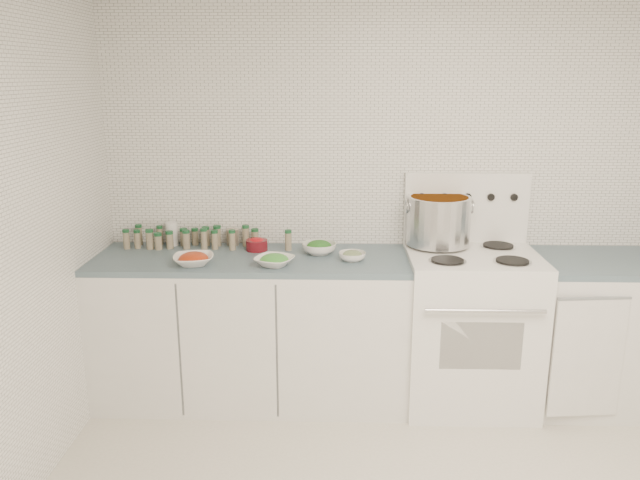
{
  "coord_description": "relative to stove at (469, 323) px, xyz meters",
  "views": [
    {
      "loc": [
        -0.32,
        -2.33,
        1.95
      ],
      "look_at": [
        -0.41,
        1.14,
        1.02
      ],
      "focal_mm": 35.0,
      "sensor_mm": 36.0,
      "label": 1
    }
  ],
  "objects": [
    {
      "name": "bowl_broccoli",
      "position": [
        -0.9,
        0.09,
        0.44
      ],
      "size": [
        0.23,
        0.23,
        0.08
      ],
      "color": "white",
      "rests_on": "counter_left"
    },
    {
      "name": "stove",
      "position": [
        0.0,
        0.0,
        0.0
      ],
      "size": [
        0.76,
        0.7,
        1.36
      ],
      "color": "white",
      "rests_on": "ground"
    },
    {
      "name": "bowl_pepper",
      "position": [
        -1.29,
        0.15,
        0.44
      ],
      "size": [
        0.13,
        0.13,
        0.08
      ],
      "color": "#5C0F18",
      "rests_on": "counter_left"
    },
    {
      "name": "bowl_tomato",
      "position": [
        -1.61,
        -0.16,
        0.44
      ],
      "size": [
        0.27,
        0.27,
        0.08
      ],
      "color": "white",
      "rests_on": "counter_left"
    },
    {
      "name": "spice_cluster",
      "position": [
        -1.69,
        0.2,
        0.46
      ],
      "size": [
        1.04,
        0.16,
        0.13
      ],
      "color": "gray",
      "rests_on": "counter_left"
    },
    {
      "name": "counter_right",
      "position": [
        0.82,
        0.0,
        -0.05
      ],
      "size": [
        0.89,
        0.67,
        0.9
      ],
      "color": "white",
      "rests_on": "ground"
    },
    {
      "name": "room_walls",
      "position": [
        -0.48,
        -1.19,
        1.06
      ],
      "size": [
        3.54,
        3.04,
        2.52
      ],
      "color": "white",
      "rests_on": "ground"
    },
    {
      "name": "bowl_snowpea",
      "position": [
        -1.15,
        -0.17,
        0.43
      ],
      "size": [
        0.28,
        0.28,
        0.07
      ],
      "color": "white",
      "rests_on": "counter_left"
    },
    {
      "name": "tin_can",
      "position": [
        -1.45,
        0.26,
        0.46
      ],
      "size": [
        0.1,
        0.1,
        0.1
      ],
      "primitive_type": "cylinder",
      "rotation": [
        0.0,
        0.0,
        0.36
      ],
      "color": "#B0A495",
      "rests_on": "counter_left"
    },
    {
      "name": "stock_pot",
      "position": [
        -0.19,
        0.16,
        0.61
      ],
      "size": [
        0.4,
        0.38,
        0.29
      ],
      "rotation": [
        0.0,
        0.0,
        -0.24
      ],
      "color": "silver",
      "rests_on": "stove"
    },
    {
      "name": "counter_left",
      "position": [
        -1.3,
        0.0,
        -0.05
      ],
      "size": [
        1.85,
        0.62,
        0.9
      ],
      "color": "white",
      "rests_on": "ground"
    },
    {
      "name": "bowl_zucchini",
      "position": [
        -0.71,
        -0.05,
        0.43
      ],
      "size": [
        0.19,
        0.19,
        0.06
      ],
      "color": "white",
      "rests_on": "counter_left"
    },
    {
      "name": "salt_canister",
      "position": [
        -1.83,
        0.25,
        0.48
      ],
      "size": [
        0.08,
        0.08,
        0.15
      ],
      "primitive_type": "cylinder",
      "rotation": [
        0.0,
        0.0,
        -0.12
      ],
      "color": "white",
      "rests_on": "counter_left"
    }
  ]
}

